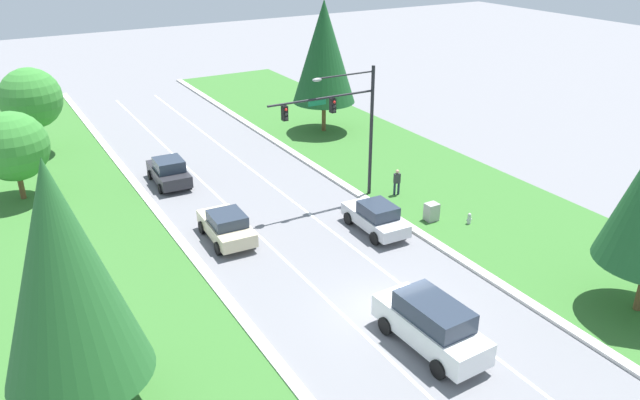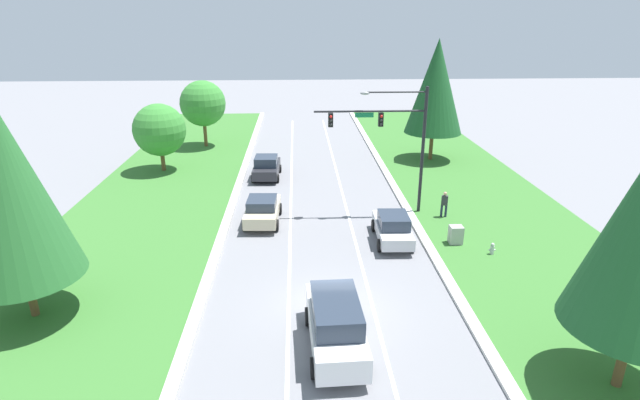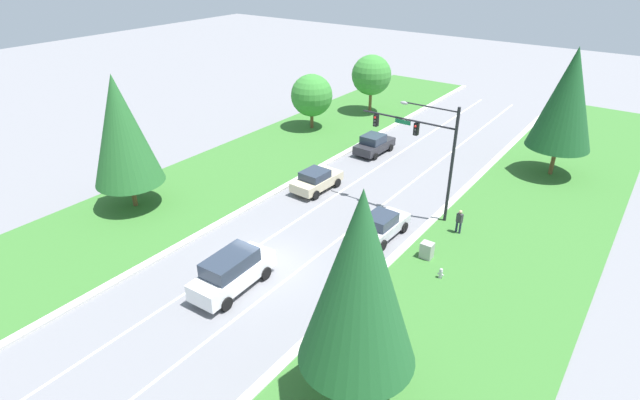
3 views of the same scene
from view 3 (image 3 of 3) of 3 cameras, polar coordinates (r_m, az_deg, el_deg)
ground_plane at (r=29.16m, az=-6.31°, el=-7.54°), size 160.00×160.00×0.00m
curb_strip_right at (r=26.35m, az=3.12°, el=-11.58°), size 0.50×90.00×0.15m
curb_strip_left at (r=32.65m, az=-13.78°, el=-3.92°), size 0.50×90.00×0.15m
grass_verge_right at (r=24.69m, az=13.80°, el=-15.84°), size 10.00×90.00×0.08m
grass_verge_left at (r=36.42m, az=-19.27°, el=-1.32°), size 10.00×90.00×0.08m
lane_stripe_inner_left at (r=30.21m, az=-8.88°, el=-6.34°), size 0.14×81.00×0.01m
lane_stripe_inner_right at (r=28.19m, az=-3.53°, el=-8.80°), size 0.14×81.00×0.01m
traffic_signal_mast at (r=32.85m, az=12.03°, el=6.45°), size 6.70×0.41×7.85m
charcoal_sedan at (r=44.19m, az=6.20°, el=6.37°), size 2.16×4.21×1.71m
silver_sedan at (r=31.49m, az=7.07°, el=-2.91°), size 2.03×4.33×1.65m
white_suv at (r=27.11m, az=-10.00°, el=-8.05°), size 2.21×5.12×2.12m
champagne_sedan at (r=37.19m, az=-0.41°, el=2.30°), size 2.20×4.30×1.61m
utility_cabinet at (r=30.02m, az=12.10°, el=-5.69°), size 0.70×0.60×1.07m
pedestrian at (r=32.77m, az=15.63°, el=-2.30°), size 0.42×0.31×1.69m
fire_hydrant at (r=28.61m, az=13.63°, el=-8.19°), size 0.34×0.20×0.70m
conifer_near_right_tree at (r=42.13m, az=26.44°, el=10.33°), size 4.77×4.77×10.04m
oak_near_left_tree at (r=49.34m, az=-0.96°, el=11.86°), size 4.06×4.06×5.38m
conifer_far_right_tree at (r=17.80m, az=4.55°, el=-9.15°), size 4.52×4.52×9.69m
oak_far_left_tree at (r=54.36m, az=5.90°, el=14.01°), size 4.18×4.18×6.18m
conifer_mid_left_tree at (r=35.43m, az=-21.76°, el=7.41°), size 4.63×4.63×9.36m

